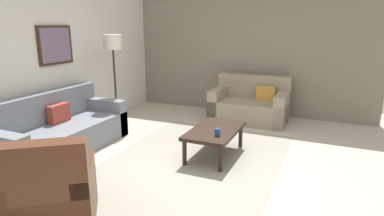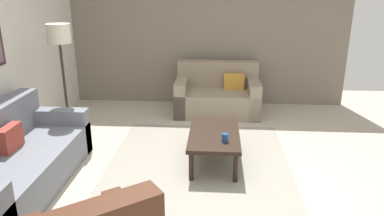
% 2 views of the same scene
% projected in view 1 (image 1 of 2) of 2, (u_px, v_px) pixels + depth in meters
% --- Properties ---
extents(ground_plane, '(8.00, 8.00, 0.00)m').
position_uv_depth(ground_plane, '(192.00, 163.00, 4.53)').
color(ground_plane, '#B2A893').
extents(rear_partition, '(6.00, 0.12, 2.80)m').
position_uv_depth(rear_partition, '(44.00, 55.00, 5.18)').
color(rear_partition, silver).
rests_on(rear_partition, ground_plane).
extents(stone_feature_panel, '(0.12, 5.20, 2.80)m').
position_uv_depth(stone_feature_panel, '(249.00, 48.00, 6.83)').
color(stone_feature_panel, slate).
rests_on(stone_feature_panel, ground_plane).
extents(area_rug, '(3.34, 2.33, 0.01)m').
position_uv_depth(area_rug, '(192.00, 163.00, 4.53)').
color(area_rug, gray).
rests_on(area_rug, ground_plane).
extents(couch_main, '(2.16, 0.93, 0.88)m').
position_uv_depth(couch_main, '(55.00, 132.00, 4.90)').
color(couch_main, slate).
rests_on(couch_main, ground_plane).
extents(couch_loveseat, '(0.92, 1.47, 0.88)m').
position_uv_depth(couch_loveseat, '(251.00, 105.00, 6.52)').
color(couch_loveseat, gray).
rests_on(couch_loveseat, ground_plane).
extents(armchair_leather, '(1.12, 1.12, 0.95)m').
position_uv_depth(armchair_leather, '(49.00, 200.00, 3.01)').
color(armchair_leather, '#4C2819').
rests_on(armchair_leather, ground_plane).
extents(coffee_table, '(1.10, 0.64, 0.41)m').
position_uv_depth(coffee_table, '(215.00, 132.00, 4.71)').
color(coffee_table, black).
rests_on(coffee_table, ground_plane).
extents(cup, '(0.08, 0.08, 0.10)m').
position_uv_depth(cup, '(217.00, 132.00, 4.41)').
color(cup, '#1E478C').
rests_on(cup, coffee_table).
extents(lamp_standing, '(0.32, 0.32, 1.71)m').
position_uv_depth(lamp_standing, '(113.00, 52.00, 5.74)').
color(lamp_standing, black).
rests_on(lamp_standing, ground_plane).
extents(framed_artwork, '(0.68, 0.04, 0.63)m').
position_uv_depth(framed_artwork, '(55.00, 45.00, 5.27)').
color(framed_artwork, '#382316').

